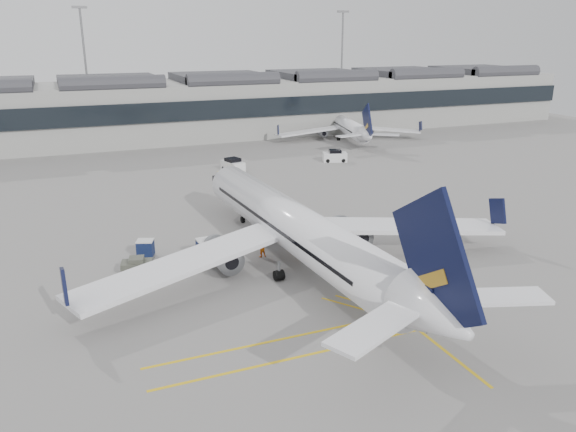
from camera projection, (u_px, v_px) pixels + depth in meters
name	position (u px, v px, depth m)	size (l,w,h in m)	color
ground	(232.00, 284.00, 47.15)	(220.00, 220.00, 0.00)	gray
terminal	(122.00, 109.00, 108.51)	(200.00, 20.45, 12.40)	#9E9E99
light_masts	(102.00, 62.00, 117.70)	(113.00, 0.60, 25.45)	slate
apron_markings	(294.00, 232.00, 59.57)	(0.25, 60.00, 0.01)	gold
airliner_main	(298.00, 230.00, 49.67)	(40.63, 44.48, 11.82)	white
airliner_far	(347.00, 126.00, 111.75)	(28.83, 31.83, 8.58)	white
belt_loader	(270.00, 231.00, 58.24)	(4.18, 1.60, 1.69)	silver
baggage_cart_a	(272.00, 231.00, 56.86)	(2.12, 1.91, 1.87)	gray
baggage_cart_b	(207.00, 249.00, 51.80)	(1.98, 1.65, 2.03)	gray
baggage_cart_c	(213.00, 247.00, 52.67)	(1.88, 1.65, 1.75)	gray
baggage_cart_d	(145.00, 248.00, 52.46)	(1.98, 1.81, 1.70)	gray
ramp_agent_a	(300.00, 245.00, 53.59)	(0.60, 0.39, 1.64)	orange
ramp_agent_b	(261.00, 248.00, 52.59)	(0.87, 0.67, 1.78)	orange
pushback_tug	(137.00, 266.00, 49.03)	(2.91, 2.14, 1.47)	#474A3E
safety_cone_nose	(277.00, 203.00, 69.03)	(0.34, 0.34, 0.47)	#F24C0A
safety_cone_engine	(374.00, 231.00, 59.04)	(0.34, 0.34, 0.47)	#F24C0A
service_van_mid	(233.00, 165.00, 85.51)	(2.97, 4.40, 2.07)	white
service_van_right	(335.00, 156.00, 92.15)	(4.26, 3.04, 1.98)	white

